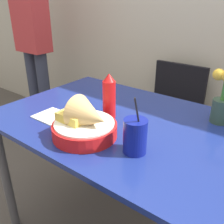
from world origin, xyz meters
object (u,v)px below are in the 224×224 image
object	(u,v)px
food_basket	(86,124)
ketchup_bottle	(109,97)
person_standing	(32,32)
drink_cup	(135,137)
flower_vase	(223,99)
chair_far_window	(172,111)

from	to	relation	value
food_basket	ketchup_bottle	world-z (taller)	ketchup_bottle
person_standing	drink_cup	bearing A→B (deg)	-24.58
drink_cup	person_standing	size ratio (longest dim) A/B	0.13
ketchup_bottle	flower_vase	bearing A→B (deg)	31.76
chair_far_window	drink_cup	world-z (taller)	drink_cup
chair_far_window	food_basket	size ratio (longest dim) A/B	3.16
person_standing	food_basket	bearing A→B (deg)	-29.01
ketchup_bottle	flower_vase	world-z (taller)	flower_vase
chair_far_window	ketchup_bottle	distance (m)	0.87
ketchup_bottle	person_standing	bearing A→B (deg)	157.51
chair_far_window	flower_vase	xyz separation A→B (m)	(0.45, -0.52, 0.38)
drink_cup	ketchup_bottle	bearing A→B (deg)	145.97
chair_far_window	person_standing	size ratio (longest dim) A/B	0.49
ketchup_bottle	drink_cup	size ratio (longest dim) A/B	0.93
flower_vase	person_standing	bearing A→B (deg)	171.23
ketchup_bottle	chair_far_window	bearing A→B (deg)	91.12
chair_far_window	drink_cup	size ratio (longest dim) A/B	3.65
person_standing	chair_far_window	bearing A→B (deg)	11.00
chair_far_window	food_basket	distance (m)	1.05
flower_vase	drink_cup	bearing A→B (deg)	-111.63
food_basket	flower_vase	size ratio (longest dim) A/B	1.08
drink_cup	food_basket	bearing A→B (deg)	-171.89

